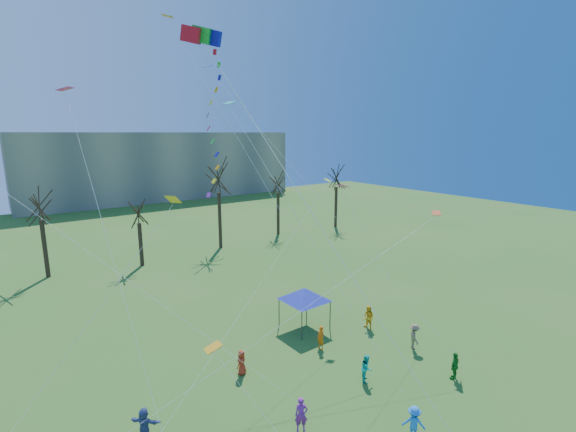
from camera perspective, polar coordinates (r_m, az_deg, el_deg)
distant_building at (r=97.73m, az=-17.37°, el=6.88°), size 60.00×14.00×15.00m
bare_tree_row at (r=50.25m, az=-16.33°, el=2.30°), size 69.33×7.59×11.51m
big_box_kite at (r=17.60m, az=-9.80°, el=12.54°), size 3.80×5.92×20.00m
canopy_tent_blue at (r=31.36m, az=2.37°, el=-11.03°), size 4.33×4.33×3.25m
festival_crowd at (r=23.06m, az=-1.42°, el=-25.69°), size 25.86×10.84×1.86m
small_kites_aloft at (r=22.85m, az=-12.84°, el=7.07°), size 28.73×18.88×32.54m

